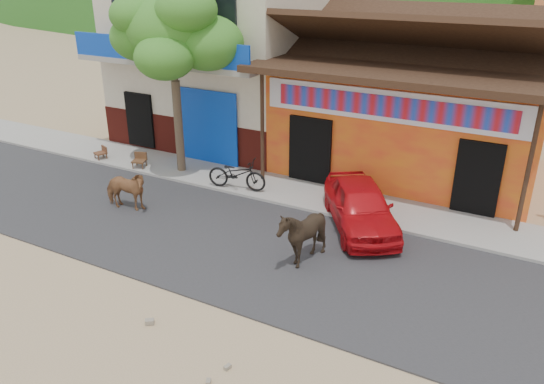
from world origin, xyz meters
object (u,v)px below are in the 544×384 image
(cow_tan, at_px, (125,190))
(cafe_chair_right, at_px, (138,154))
(tree, at_px, (175,81))
(cafe_chair_left, at_px, (100,148))
(scooter, at_px, (237,174))
(cow_dark, at_px, (302,235))
(red_car, at_px, (360,205))

(cow_tan, xyz_separation_m, cafe_chair_right, (-1.83, 2.62, -0.06))
(cow_tan, bearing_deg, tree, -3.18)
(cafe_chair_left, bearing_deg, scooter, 20.35)
(scooter, bearing_deg, tree, 69.23)
(scooter, distance_m, cafe_chair_left, 5.72)
(cow_dark, relative_size, cafe_chair_right, 1.59)
(tree, relative_size, scooter, 3.21)
(cow_tan, relative_size, cafe_chair_left, 1.75)
(red_car, distance_m, cafe_chair_right, 8.07)
(red_car, bearing_deg, cafe_chair_right, 143.14)
(cow_tan, distance_m, cafe_chair_left, 4.50)
(red_car, height_order, cafe_chair_right, red_car)
(cow_tan, height_order, scooter, cow_tan)
(red_car, bearing_deg, cow_dark, -136.44)
(cow_tan, relative_size, cow_dark, 0.96)
(tree, relative_size, cow_dark, 4.09)
(cow_tan, xyz_separation_m, cow_dark, (5.67, -0.29, 0.14))
(cow_tan, height_order, red_car, red_car)
(cow_tan, relative_size, scooter, 0.76)
(cafe_chair_right, bearing_deg, cow_tan, -75.33)
(tree, height_order, cow_dark, tree)
(cow_tan, xyz_separation_m, red_car, (6.23, 2.12, 0.03))
(cow_dark, distance_m, scooter, 4.62)
(cafe_chair_right, bearing_deg, scooter, -20.26)
(cafe_chair_left, bearing_deg, red_car, 17.54)
(scooter, bearing_deg, cafe_chair_right, 80.49)
(red_car, distance_m, scooter, 4.18)
(tree, height_order, red_car, tree)
(tree, distance_m, scooter, 3.59)
(cafe_chair_left, height_order, cafe_chair_right, cafe_chair_right)
(red_car, bearing_deg, scooter, 139.81)
(scooter, bearing_deg, cow_tan, 131.95)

